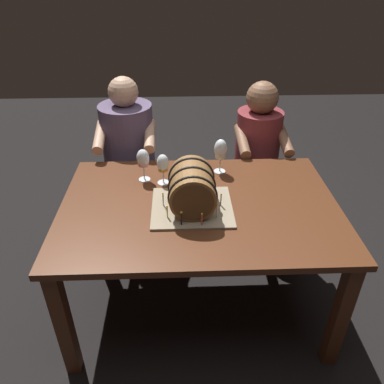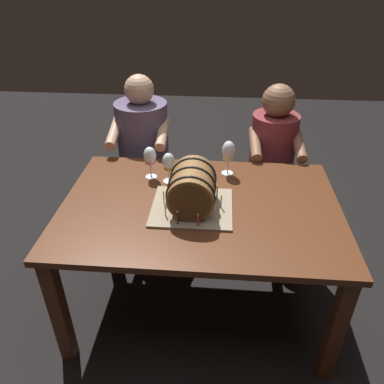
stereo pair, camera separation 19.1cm
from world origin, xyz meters
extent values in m
plane|color=black|center=(0.00, 0.00, 0.00)|extent=(8.00, 8.00, 0.00)
cube|color=#562D19|center=(0.00, 0.00, 0.72)|extent=(1.47, 1.00, 0.03)
cube|color=#562D19|center=(-0.68, -0.44, 0.35)|extent=(0.07, 0.07, 0.70)
cube|color=#562D19|center=(0.68, -0.44, 0.35)|extent=(0.07, 0.07, 0.70)
cube|color=#562D19|center=(-0.68, 0.44, 0.35)|extent=(0.07, 0.07, 0.70)
cube|color=#562D19|center=(0.68, 0.44, 0.35)|extent=(0.07, 0.07, 0.70)
cube|color=gray|center=(-0.04, -0.04, 0.74)|extent=(0.42, 0.37, 0.01)
cylinder|color=brown|center=(-0.04, -0.04, 0.86)|extent=(0.23, 0.28, 0.23)
cylinder|color=#4F371E|center=(-0.04, -0.18, 0.86)|extent=(0.20, 0.00, 0.20)
cylinder|color=#4F371E|center=(-0.04, 0.10, 0.86)|extent=(0.20, 0.00, 0.20)
torus|color=black|center=(-0.04, -0.13, 0.86)|extent=(0.25, 0.01, 0.25)
torus|color=black|center=(-0.04, -0.04, 0.86)|extent=(0.25, 0.01, 0.25)
torus|color=black|center=(-0.04, 0.06, 0.86)|extent=(0.25, 0.01, 0.25)
cylinder|color=silver|center=(0.11, -0.04, 0.78)|extent=(0.01, 0.01, 0.06)
sphere|color=#F9C64C|center=(0.11, -0.04, 0.82)|extent=(0.01, 0.01, 0.01)
cylinder|color=black|center=(0.09, 0.05, 0.78)|extent=(0.01, 0.01, 0.06)
sphere|color=#F9C64C|center=(0.09, 0.05, 0.82)|extent=(0.01, 0.01, 0.01)
cylinder|color=#D64C47|center=(0.00, 0.12, 0.78)|extent=(0.01, 0.01, 0.06)
sphere|color=#F9C64C|center=(0.00, 0.12, 0.81)|extent=(0.01, 0.01, 0.01)
cylinder|color=black|center=(-0.09, 0.12, 0.78)|extent=(0.01, 0.01, 0.06)
sphere|color=#F9C64C|center=(-0.09, 0.12, 0.81)|extent=(0.01, 0.01, 0.01)
cylinder|color=#D64C47|center=(-0.16, 0.07, 0.78)|extent=(0.01, 0.01, 0.06)
sphere|color=#F9C64C|center=(-0.16, 0.07, 0.82)|extent=(0.01, 0.01, 0.01)
cylinder|color=silver|center=(-0.19, -0.02, 0.78)|extent=(0.01, 0.01, 0.07)
sphere|color=#F9C64C|center=(-0.19, -0.02, 0.82)|extent=(0.01, 0.01, 0.01)
cylinder|color=#EAD666|center=(-0.17, -0.13, 0.78)|extent=(0.01, 0.01, 0.06)
sphere|color=#F9C64C|center=(-0.17, -0.13, 0.81)|extent=(0.01, 0.01, 0.01)
cylinder|color=black|center=(-0.10, -0.19, 0.78)|extent=(0.01, 0.01, 0.07)
sphere|color=#F9C64C|center=(-0.10, -0.19, 0.82)|extent=(0.01, 0.01, 0.01)
cylinder|color=#D64C47|center=(0.00, -0.20, 0.78)|extent=(0.01, 0.01, 0.06)
sphere|color=#F9C64C|center=(0.00, -0.20, 0.81)|extent=(0.01, 0.01, 0.01)
cylinder|color=silver|center=(0.08, -0.14, 0.78)|extent=(0.01, 0.01, 0.07)
sphere|color=#F9C64C|center=(0.08, -0.14, 0.83)|extent=(0.01, 0.01, 0.01)
cylinder|color=white|center=(-0.31, 0.27, 0.74)|extent=(0.07, 0.07, 0.00)
cylinder|color=white|center=(-0.31, 0.27, 0.78)|extent=(0.01, 0.01, 0.09)
ellipsoid|color=white|center=(-0.31, 0.27, 0.88)|extent=(0.07, 0.07, 0.10)
cylinder|color=pink|center=(-0.31, 0.27, 0.85)|extent=(0.06, 0.06, 0.04)
cylinder|color=white|center=(0.14, 0.35, 0.74)|extent=(0.07, 0.07, 0.00)
cylinder|color=white|center=(0.14, 0.35, 0.78)|extent=(0.01, 0.01, 0.09)
ellipsoid|color=white|center=(0.14, 0.35, 0.89)|extent=(0.08, 0.08, 0.12)
cylinder|color=beige|center=(0.14, 0.35, 0.86)|extent=(0.06, 0.06, 0.05)
cylinder|color=white|center=(-0.20, 0.22, 0.74)|extent=(0.07, 0.07, 0.00)
cylinder|color=white|center=(-0.20, 0.22, 0.78)|extent=(0.01, 0.01, 0.08)
ellipsoid|color=white|center=(-0.20, 0.22, 0.87)|extent=(0.07, 0.07, 0.10)
cylinder|color=#C6842D|center=(-0.20, 0.22, 0.84)|extent=(0.06, 0.06, 0.04)
cube|color=#372D40|center=(-0.46, 0.78, 0.23)|extent=(0.34, 0.32, 0.45)
cylinder|color=#5B4C6B|center=(-0.46, 0.78, 0.73)|extent=(0.37, 0.37, 0.56)
sphere|color=tan|center=(-0.46, 0.78, 1.10)|extent=(0.20, 0.20, 0.20)
cylinder|color=tan|center=(-0.29, 0.65, 0.85)|extent=(0.08, 0.31, 0.14)
cylinder|color=tan|center=(-0.62, 0.65, 0.85)|extent=(0.08, 0.31, 0.14)
cube|color=#4C1B1E|center=(0.46, 0.78, 0.23)|extent=(0.34, 0.32, 0.45)
cylinder|color=maroon|center=(0.46, 0.78, 0.70)|extent=(0.33, 0.33, 0.50)
sphere|color=brown|center=(0.46, 0.78, 1.05)|extent=(0.22, 0.22, 0.22)
cylinder|color=brown|center=(0.61, 0.65, 0.80)|extent=(0.08, 0.31, 0.14)
cylinder|color=brown|center=(0.32, 0.64, 0.80)|extent=(0.08, 0.31, 0.14)
camera|label=1|loc=(-0.10, -1.65, 1.86)|focal=35.20mm
camera|label=2|loc=(0.09, -1.64, 1.86)|focal=35.20mm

